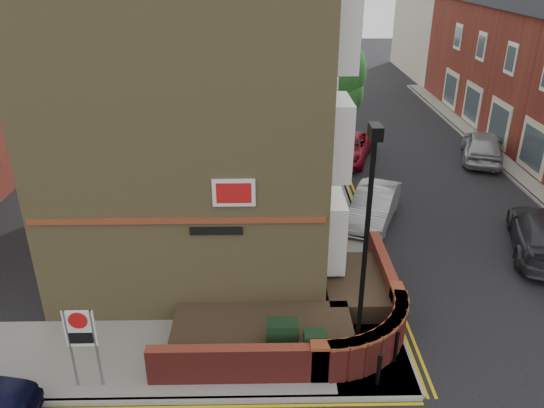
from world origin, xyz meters
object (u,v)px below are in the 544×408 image
Objects in this scene: utility_cabinet_large at (282,341)px; silver_car_near at (374,205)px; lamppost at (365,253)px; zone_sign at (81,335)px.

utility_cabinet_large is 8.92m from silver_car_near.
zone_sign is (-6.60, -0.70, -1.70)m from lamppost.
lamppost is 8.77m from silver_car_near.
zone_sign is at bearing -170.31° from utility_cabinet_large.
lamppost is 5.25× the size of utility_cabinet_large.
lamppost reaches higher than utility_cabinet_large.
zone_sign is 12.36m from silver_car_near.
zone_sign is at bearing -173.93° from lamppost.
silver_car_near is at bearing 45.73° from zone_sign.
zone_sign is at bearing -111.71° from silver_car_near.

